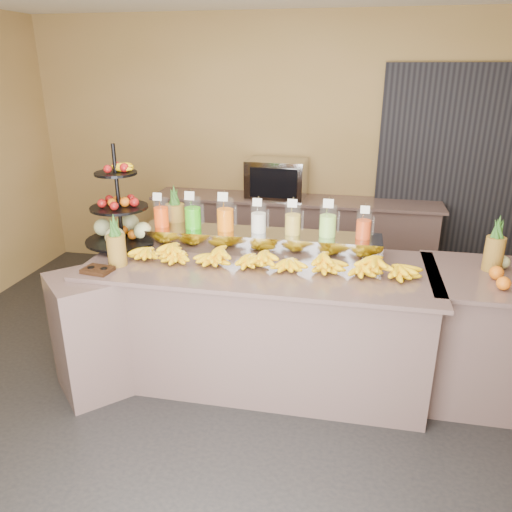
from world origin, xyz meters
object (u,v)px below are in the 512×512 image
(banana_heap, at_px, (268,257))
(oven_warmer, at_px, (277,179))
(fruit_stand, at_px, (125,221))
(condiment_caddy, at_px, (98,270))
(pitcher_tray, at_px, (259,241))

(banana_heap, relative_size, oven_warmer, 3.38)
(fruit_stand, xyz_separation_m, condiment_caddy, (0.04, -0.55, -0.19))
(pitcher_tray, relative_size, condiment_caddy, 9.50)
(condiment_caddy, relative_size, oven_warmer, 0.32)
(fruit_stand, bearing_deg, condiment_caddy, -87.32)
(pitcher_tray, bearing_deg, oven_warmer, 94.39)
(pitcher_tray, relative_size, oven_warmer, 2.99)
(fruit_stand, bearing_deg, pitcher_tray, 3.98)
(pitcher_tray, relative_size, banana_heap, 0.89)
(banana_heap, height_order, fruit_stand, fruit_stand)
(condiment_caddy, xyz_separation_m, oven_warmer, (0.88, 2.31, 0.19))
(banana_heap, bearing_deg, condiment_caddy, -163.65)
(banana_heap, height_order, condiment_caddy, banana_heap)
(oven_warmer, bearing_deg, banana_heap, -79.59)
(condiment_caddy, height_order, oven_warmer, oven_warmer)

